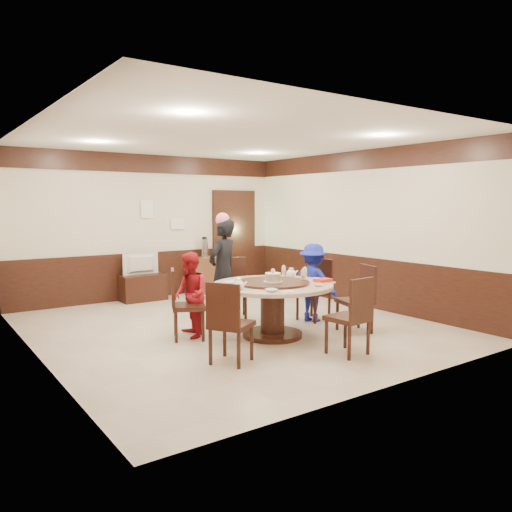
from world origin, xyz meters
TOP-DOWN VIEW (x-y plane):
  - room at (0.01, 0.01)m, footprint 6.00×6.04m
  - banquet_table at (0.15, -0.78)m, footprint 1.68×1.68m
  - chair_0 at (1.31, -0.35)m, footprint 0.52×0.51m
  - chair_1 at (0.35, 0.54)m, footprint 0.60×0.60m
  - chair_2 at (-0.88, -0.20)m, footprint 0.59×0.58m
  - chair_3 at (-0.95, -1.43)m, footprint 0.61×0.60m
  - chair_4 at (0.41, -1.99)m, footprint 0.48×0.49m
  - chair_5 at (1.30, -1.26)m, footprint 0.55×0.54m
  - person_standing at (0.06, 0.40)m, footprint 0.69×0.58m
  - person_red at (-0.81, -0.14)m, footprint 0.57×0.66m
  - person_blue at (1.23, -0.40)m, footprint 0.74×0.91m
  - birthday_cake at (0.13, -0.81)m, footprint 0.26×0.26m
  - teapot_left at (-0.51, -0.92)m, footprint 0.17×0.15m
  - teapot_right at (0.72, -0.48)m, footprint 0.17×0.15m
  - bowl_0 at (-0.37, -0.46)m, footprint 0.15×0.15m
  - bowl_1 at (0.50, -1.32)m, footprint 0.12×0.12m
  - bowl_2 at (-0.25, -1.28)m, footprint 0.15×0.15m
  - bowl_3 at (0.83, -0.93)m, footprint 0.12×0.12m
  - saucer_near at (-0.10, -1.43)m, footprint 0.18×0.18m
  - saucer_far at (0.60, -0.28)m, footprint 0.18×0.18m
  - shrimp_platter at (0.75, -1.15)m, footprint 0.30×0.20m
  - bottle_0 at (0.62, -0.87)m, footprint 0.06×0.06m
  - bottle_1 at (0.80, -0.70)m, footprint 0.06×0.06m
  - bottle_2 at (0.65, -0.39)m, footprint 0.06×0.06m
  - tv_stand at (-0.31, 2.75)m, footprint 0.85×0.45m
  - television at (-0.31, 2.75)m, footprint 0.72×0.14m
  - side_cabinet at (1.11, 2.78)m, footprint 0.80×0.40m
  - thermos at (1.06, 2.78)m, footprint 0.15×0.15m
  - notice_left at (-0.10, 2.96)m, footprint 0.25×0.00m
  - notice_right at (0.55, 2.96)m, footprint 0.30×0.00m

SIDE VIEW (x-z plane):
  - tv_stand at x=-0.31m, z-range 0.00..0.50m
  - chair_0 at x=1.31m, z-range -0.18..0.79m
  - chair_1 at x=0.35m, z-range -0.18..0.79m
  - chair_2 at x=-0.88m, z-range -0.18..0.79m
  - chair_3 at x=-0.95m, z-range -0.18..0.79m
  - chair_4 at x=0.41m, z-range -0.18..0.79m
  - chair_5 at x=1.30m, z-range -0.18..0.79m
  - side_cabinet at x=1.11m, z-range 0.00..0.75m
  - banquet_table at x=0.15m, z-range 0.14..0.92m
  - person_red at x=-0.81m, z-range 0.00..1.19m
  - person_blue at x=1.23m, z-range 0.00..1.23m
  - television at x=-0.31m, z-range 0.50..0.91m
  - saucer_near at x=-0.10m, z-range 0.75..0.76m
  - saucer_far at x=0.60m, z-range 0.75..0.76m
  - bowl_0 at x=-0.37m, z-range 0.75..0.79m
  - bowl_2 at x=-0.25m, z-range 0.75..0.79m
  - bowl_3 at x=0.83m, z-range 0.75..0.79m
  - bowl_1 at x=0.50m, z-range 0.75..0.79m
  - shrimp_platter at x=0.75m, z-range 0.75..0.81m
  - teapot_left at x=-0.51m, z-range 0.75..0.87m
  - teapot_right at x=0.72m, z-range 0.75..0.87m
  - person_standing at x=0.06m, z-range 0.00..1.62m
  - bottle_0 at x=0.62m, z-range 0.75..0.91m
  - bottle_1 at x=0.80m, z-range 0.75..0.91m
  - bottle_2 at x=0.65m, z-range 0.75..0.91m
  - birthday_cake at x=0.13m, z-range 0.75..0.94m
  - thermos at x=1.06m, z-range 0.75..1.13m
  - room at x=0.01m, z-range -0.34..2.50m
  - notice_right at x=0.55m, z-range 1.34..1.56m
  - notice_left at x=-0.10m, z-range 1.57..1.93m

